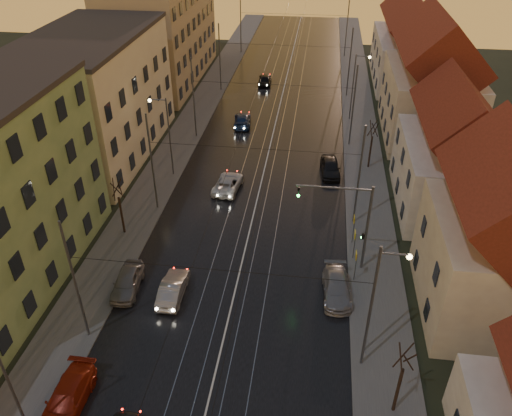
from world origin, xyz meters
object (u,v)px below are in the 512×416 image
at_px(street_lamp_1, 379,294).
at_px(driving_car_3, 242,120).
at_px(parked_left_2, 67,399).
at_px(parked_left_3, 127,281).
at_px(driving_car_2, 228,183).
at_px(parked_right_1, 337,288).
at_px(driving_car_1, 173,288).
at_px(street_lamp_3, 356,81).
at_px(parked_right_2, 330,167).
at_px(street_lamp_2, 166,130).
at_px(traffic_light_mast, 354,217).
at_px(driving_car_4, 265,79).
at_px(street_lamp_0, 0,375).

distance_m(street_lamp_1, driving_car_3, 35.47).
relative_size(parked_left_2, parked_left_3, 1.12).
distance_m(driving_car_2, parked_right_1, 16.57).
distance_m(street_lamp_1, driving_car_1, 14.34).
bearing_deg(street_lamp_3, parked_left_2, -111.66).
xyz_separation_m(parked_left_2, parked_right_2, (14.14, 28.31, 0.07)).
bearing_deg(street_lamp_2, traffic_light_mast, -35.07).
height_order(driving_car_2, driving_car_4, driving_car_4).
bearing_deg(street_lamp_0, street_lamp_1, 23.72).
relative_size(street_lamp_0, parked_right_2, 1.80).
distance_m(driving_car_1, parked_right_1, 11.43).
height_order(driving_car_4, parked_left_3, driving_car_4).
distance_m(street_lamp_3, driving_car_1, 35.54).
distance_m(parked_left_3, parked_right_1, 14.77).
xyz_separation_m(street_lamp_0, parked_left_3, (1.50, 11.57, -4.16)).
bearing_deg(street_lamp_2, driving_car_4, 77.16).
xyz_separation_m(street_lamp_3, parked_left_3, (-16.70, -32.43, -4.16)).
xyz_separation_m(traffic_light_mast, driving_car_1, (-12.20, -4.69, -3.90)).
distance_m(street_lamp_0, driving_car_4, 55.81).
xyz_separation_m(street_lamp_2, parked_right_1, (16.22, -15.13, -4.21)).
xyz_separation_m(street_lamp_3, driving_car_4, (-11.98, 11.31, -4.13)).
distance_m(street_lamp_1, driving_car_4, 48.98).
height_order(street_lamp_3, driving_car_3, street_lamp_3).
height_order(traffic_light_mast, driving_car_3, traffic_light_mast).
bearing_deg(traffic_light_mast, street_lamp_1, -82.09).
bearing_deg(street_lamp_1, driving_car_2, 123.78).
bearing_deg(driving_car_1, driving_car_4, -92.89).
relative_size(street_lamp_1, parked_right_1, 1.72).
relative_size(street_lamp_0, street_lamp_1, 1.00).
xyz_separation_m(driving_car_4, parked_right_2, (9.42, -25.06, 0.01)).
relative_size(street_lamp_3, driving_car_3, 1.72).
distance_m(driving_car_4, parked_left_2, 53.58).
bearing_deg(driving_car_1, street_lamp_3, -113.32).
distance_m(street_lamp_1, parked_right_2, 22.78).
height_order(street_lamp_0, street_lamp_1, same).
bearing_deg(driving_car_3, parked_left_3, 75.91).
height_order(street_lamp_1, driving_car_4, street_lamp_1).
bearing_deg(parked_left_3, parked_right_1, 0.28).
bearing_deg(driving_car_3, parked_right_2, 127.97).
bearing_deg(driving_car_4, parked_left_3, 80.77).
relative_size(driving_car_3, parked_left_2, 0.98).
bearing_deg(parked_right_1, traffic_light_mast, 70.61).
bearing_deg(parked_right_2, street_lamp_1, -89.12).
bearing_deg(driving_car_1, street_lamp_1, 164.87).
distance_m(street_lamp_1, driving_car_2, 22.10).
relative_size(driving_car_4, parked_left_2, 0.93).
bearing_deg(driving_car_2, street_lamp_2, -12.13).
bearing_deg(parked_left_2, driving_car_4, 84.97).
bearing_deg(street_lamp_3, driving_car_4, 136.66).
height_order(street_lamp_2, parked_right_2, street_lamp_2).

